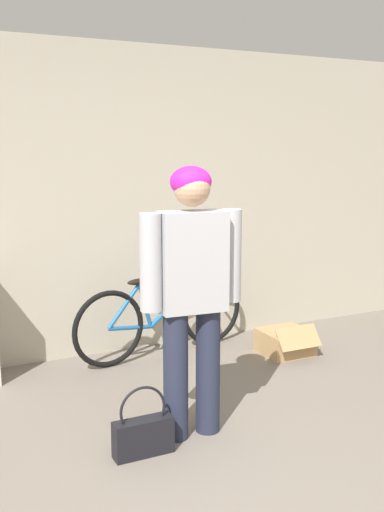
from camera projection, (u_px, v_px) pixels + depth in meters
The scene contains 5 objects.
wall_back at pixel (98, 202), 4.98m from camera, with size 8.00×0.07×2.60m.
person at pixel (192, 283), 3.54m from camera, with size 0.65×0.25×1.64m.
bicycle at pixel (163, 316), 5.08m from camera, with size 1.65×0.46×0.71m.
handbag at pixel (143, 434), 3.43m from camera, with size 0.35×0.11×0.42m.
cardboard_box at pixel (285, 342), 5.14m from camera, with size 0.41×0.44×0.28m.
Camera 1 is at (-1.47, -2.08, 1.74)m, focal length 42.00 mm.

